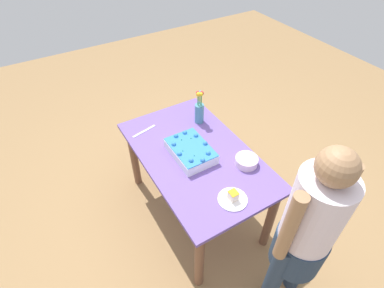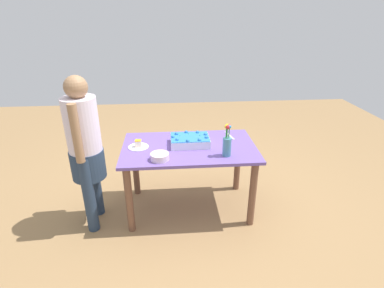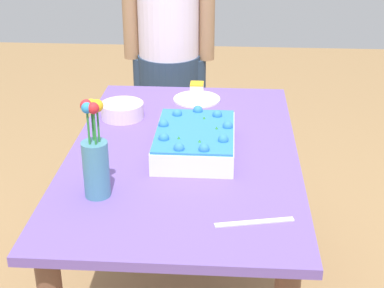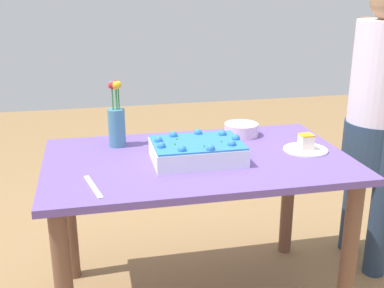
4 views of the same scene
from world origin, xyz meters
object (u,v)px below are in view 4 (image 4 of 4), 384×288
object	(u,v)px
person_standing	(378,111)
serving_plate_with_slice	(306,146)
sheet_cake	(197,151)
flower_vase	(117,121)
cake_knife	(93,187)
fruit_bowl	(241,129)

from	to	relation	value
person_standing	serving_plate_with_slice	bearing A→B (deg)	19.87
serving_plate_with_slice	person_standing	size ratio (longest dim) A/B	0.14
sheet_cake	flower_vase	world-z (taller)	flower_vase
serving_plate_with_slice	flower_vase	world-z (taller)	flower_vase
cake_knife	fruit_bowl	world-z (taller)	fruit_bowl
sheet_cake	fruit_bowl	bearing A→B (deg)	46.11
flower_vase	person_standing	size ratio (longest dim) A/B	0.21
sheet_cake	fruit_bowl	xyz separation A→B (m)	(0.30, 0.31, -0.01)
serving_plate_with_slice	sheet_cake	bearing A→B (deg)	-177.32
sheet_cake	flower_vase	xyz separation A→B (m)	(-0.32, 0.28, 0.08)
cake_knife	fruit_bowl	bearing A→B (deg)	-68.41
serving_plate_with_slice	flower_vase	size ratio (longest dim) A/B	0.65
flower_vase	fruit_bowl	world-z (taller)	flower_vase
sheet_cake	flower_vase	distance (m)	0.43
sheet_cake	person_standing	distance (m)	1.00
sheet_cake	person_standing	size ratio (longest dim) A/B	0.26
sheet_cake	fruit_bowl	world-z (taller)	sheet_cake
fruit_bowl	person_standing	size ratio (longest dim) A/B	0.11
cake_knife	flower_vase	distance (m)	0.50
cake_knife	person_standing	size ratio (longest dim) A/B	0.15
cake_knife	flower_vase	xyz separation A→B (m)	(0.12, 0.47, 0.12)
sheet_cake	serving_plate_with_slice	size ratio (longest dim) A/B	1.91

